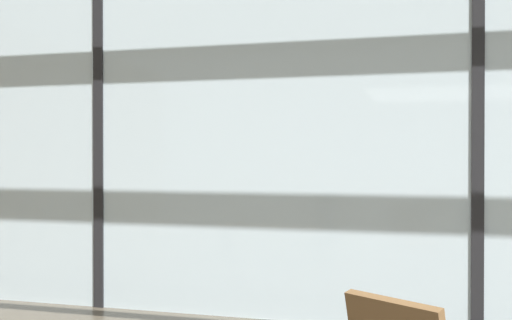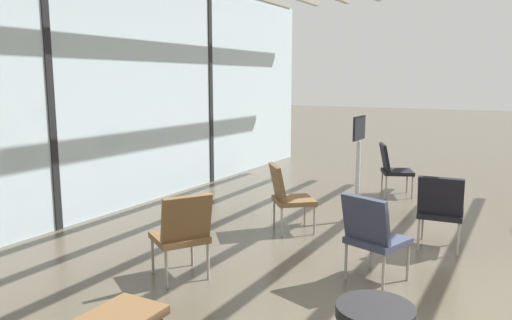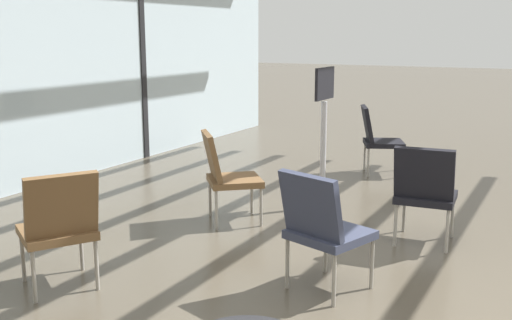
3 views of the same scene
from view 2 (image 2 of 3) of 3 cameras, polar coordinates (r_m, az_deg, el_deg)
glass_curtain_wall at (r=6.73m, az=-22.90°, el=7.47°), size 14.00×0.08×3.59m
window_mullion_1 at (r=6.73m, az=-22.90°, el=7.47°), size 0.10×0.12×3.59m
window_mullion_2 at (r=9.30m, az=-5.48°, el=8.46°), size 0.10×0.12×3.59m
lounge_chair_0 at (r=8.53m, az=15.44°, el=-0.71°), size 0.65×0.67×0.87m
lounge_chair_1 at (r=4.83m, az=-8.50°, el=-8.05°), size 0.68×0.70×0.87m
lounge_chair_2 at (r=4.84m, az=13.32°, el=-8.18°), size 0.65×0.62×0.87m
lounge_chair_3 at (r=6.29m, az=3.62°, el=-3.88°), size 0.71×0.71×0.87m
lounge_chair_5 at (r=5.99m, az=20.52°, el=-5.15°), size 0.56×0.52×0.87m
info_sign at (r=6.85m, az=11.66°, el=-1.39°), size 0.44×0.32×1.44m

